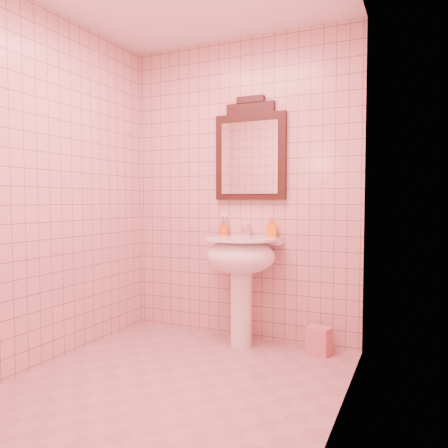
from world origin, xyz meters
The scene contains 8 objects.
floor centered at (0.00, 0.00, 0.00)m, with size 2.20×2.20×0.00m, color tan.
back_wall centered at (0.00, 1.10, 1.25)m, with size 2.00×0.02×2.50m, color #D1A392.
pedestal_sink centered at (0.10, 0.87, 0.66)m, with size 0.58×0.58×0.86m.
faucet centered at (0.10, 1.01, 0.92)m, with size 0.04×0.16×0.11m.
mirror centered at (0.10, 1.07, 1.55)m, with size 0.60×0.06×0.84m.
toothbrush_cup centered at (-0.13, 1.05, 0.91)m, with size 0.07×0.07×0.17m.
soap_dispenser centered at (0.30, 1.03, 0.95)m, with size 0.08×0.08×0.17m, color orange.
towel centered at (0.71, 0.94, 0.10)m, with size 0.17×0.11×0.21m, color #DC8E81.
Camera 1 is at (1.39, -2.30, 1.15)m, focal length 35.00 mm.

